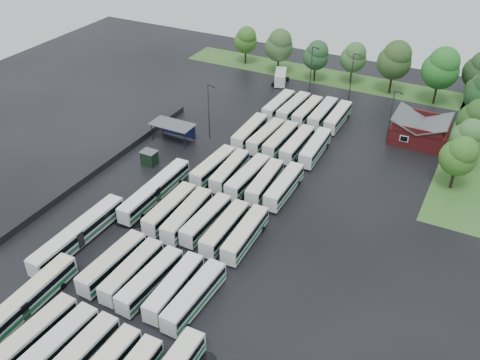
% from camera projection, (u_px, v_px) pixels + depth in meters
% --- Properties ---
extents(ground, '(160.00, 160.00, 0.00)m').
position_uv_depth(ground, '(190.00, 230.00, 78.59)').
color(ground, black).
rests_on(ground, ground).
extents(brick_building, '(10.07, 8.60, 5.39)m').
position_uv_depth(brick_building, '(420.00, 133.00, 100.07)').
color(brick_building, maroon).
rests_on(brick_building, ground).
extents(wash_shed, '(8.20, 4.20, 3.58)m').
position_uv_depth(wash_shed, '(174.00, 126.00, 99.91)').
color(wash_shed, '#2D2D30').
rests_on(wash_shed, ground).
extents(utility_hut, '(2.70, 2.20, 2.62)m').
position_uv_depth(utility_hut, '(149.00, 158.00, 93.44)').
color(utility_hut, black).
rests_on(utility_hut, ground).
extents(grass_strip_north, '(80.00, 10.00, 0.01)m').
position_uv_depth(grass_strip_north, '(343.00, 80.00, 125.90)').
color(grass_strip_north, '#366424').
rests_on(grass_strip_north, ground).
extents(grass_strip_east, '(10.00, 50.00, 0.01)m').
position_uv_depth(grass_strip_east, '(473.00, 153.00, 97.27)').
color(grass_strip_east, '#366424').
rests_on(grass_strip_east, ground).
extents(west_fence, '(0.10, 50.00, 1.20)m').
position_uv_depth(west_fence, '(106.00, 165.00, 92.73)').
color(west_fence, '#2D2D30').
rests_on(west_fence, ground).
extents(bus_r0c0, '(2.84, 11.14, 3.07)m').
position_uv_depth(bus_r0c0, '(35.00, 334.00, 60.28)').
color(bus_r0c0, silver).
rests_on(bus_r0c0, ground).
extents(bus_r0c1, '(2.98, 11.55, 3.19)m').
position_uv_depth(bus_r0c1, '(55.00, 347.00, 58.73)').
color(bus_r0c1, silver).
rests_on(bus_r0c1, ground).
extents(bus_r0c2, '(2.72, 11.42, 3.16)m').
position_uv_depth(bus_r0c2, '(77.00, 358.00, 57.53)').
color(bus_r0c2, silver).
rests_on(bus_r0c2, ground).
extents(bus_r1c0, '(2.81, 11.42, 3.16)m').
position_uv_depth(bus_r1c0, '(113.00, 263.00, 70.15)').
color(bus_r1c0, silver).
rests_on(bus_r1c0, ground).
extents(bus_r1c1, '(2.38, 11.03, 3.07)m').
position_uv_depth(bus_r1c1, '(132.00, 271.00, 68.91)').
color(bus_r1c1, silver).
rests_on(bus_r1c1, ground).
extents(bus_r1c2, '(2.86, 11.21, 3.09)m').
position_uv_depth(bus_r1c2, '(150.00, 280.00, 67.51)').
color(bus_r1c2, silver).
rests_on(bus_r1c2, ground).
extents(bus_r1c3, '(2.60, 11.03, 3.06)m').
position_uv_depth(bus_r1c3, '(174.00, 287.00, 66.50)').
color(bus_r1c3, silver).
rests_on(bus_r1c3, ground).
extents(bus_r1c4, '(2.69, 11.38, 3.15)m').
position_uv_depth(bus_r1c4, '(194.00, 296.00, 65.14)').
color(bus_r1c4, silver).
rests_on(bus_r1c4, ground).
extents(bus_r2c0, '(2.42, 11.31, 3.15)m').
position_uv_depth(bus_r2c0, '(170.00, 209.00, 80.21)').
color(bus_r2c0, silver).
rests_on(bus_r2c0, ground).
extents(bus_r2c1, '(2.95, 11.63, 3.21)m').
position_uv_depth(bus_r2c1, '(187.00, 215.00, 78.75)').
color(bus_r2c1, silver).
rests_on(bus_r2c1, ground).
extents(bus_r2c2, '(2.63, 11.02, 3.05)m').
position_uv_depth(bus_r2c2, '(206.00, 220.00, 78.03)').
color(bus_r2c2, silver).
rests_on(bus_r2c2, ground).
extents(bus_r2c3, '(2.53, 11.21, 3.11)m').
position_uv_depth(bus_r2c3, '(225.00, 228.00, 76.29)').
color(bus_r2c3, silver).
rests_on(bus_r2c3, ground).
extents(bus_r2c4, '(2.72, 11.26, 3.11)m').
position_uv_depth(bus_r2c4, '(245.00, 234.00, 75.17)').
color(bus_r2c4, silver).
rests_on(bus_r2c4, ground).
extents(bus_r3c0, '(2.88, 11.20, 3.09)m').
position_uv_depth(bus_r3c0, '(213.00, 166.00, 90.36)').
color(bus_r3c0, silver).
rests_on(bus_r3c0, ground).
extents(bus_r3c1, '(2.80, 11.05, 3.05)m').
position_uv_depth(bus_r3c1, '(230.00, 171.00, 89.23)').
color(bus_r3c1, silver).
rests_on(bus_r3c1, ground).
extents(bus_r3c2, '(2.87, 11.51, 3.18)m').
position_uv_depth(bus_r3c2, '(248.00, 177.00, 87.55)').
color(bus_r3c2, silver).
rests_on(bus_r3c2, ground).
extents(bus_r3c3, '(2.88, 11.17, 3.08)m').
position_uv_depth(bus_r3c3, '(265.00, 182.00, 86.37)').
color(bus_r3c3, silver).
rests_on(bus_r3c3, ground).
extents(bus_r3c4, '(2.51, 11.31, 3.14)m').
position_uv_depth(bus_r3c4, '(284.00, 186.00, 85.26)').
color(bus_r3c4, silver).
rests_on(bus_r3c4, ground).
extents(bus_r4c0, '(2.73, 11.49, 3.18)m').
position_uv_depth(bus_r4c0, '(250.00, 132.00, 100.57)').
color(bus_r4c0, silver).
rests_on(bus_r4c0, ground).
extents(bus_r4c1, '(2.85, 11.18, 3.09)m').
position_uv_depth(bus_r4c1, '(266.00, 136.00, 99.19)').
color(bus_r4c1, silver).
rests_on(bus_r4c1, ground).
extents(bus_r4c2, '(2.55, 11.08, 3.07)m').
position_uv_depth(bus_r4c2, '(281.00, 140.00, 98.13)').
color(bus_r4c2, silver).
rests_on(bus_r4c2, ground).
extents(bus_r4c3, '(2.41, 11.28, 3.14)m').
position_uv_depth(bus_r4c3, '(297.00, 144.00, 96.60)').
color(bus_r4c3, silver).
rests_on(bus_r4c3, ground).
extents(bus_r4c4, '(2.77, 11.40, 3.15)m').
position_uv_depth(bus_r4c4, '(315.00, 148.00, 95.60)').
color(bus_r4c4, silver).
rests_on(bus_r4c4, ground).
extents(bus_r5c0, '(2.68, 11.26, 3.12)m').
position_uv_depth(bus_r5c0, '(279.00, 105.00, 110.32)').
color(bus_r5c0, silver).
rests_on(bus_r5c0, ground).
extents(bus_r5c1, '(2.93, 11.53, 3.18)m').
position_uv_depth(bus_r5c1, '(294.00, 108.00, 109.24)').
color(bus_r5c1, silver).
rests_on(bus_r5c1, ground).
extents(bus_r5c2, '(2.64, 10.98, 3.04)m').
position_uv_depth(bus_r5c2, '(307.00, 111.00, 108.06)').
color(bus_r5c2, silver).
rests_on(bus_r5c2, ground).
extents(bus_r5c3, '(2.42, 11.31, 3.15)m').
position_uv_depth(bus_r5c3, '(323.00, 114.00, 107.07)').
color(bus_r5c3, silver).
rests_on(bus_r5c3, ground).
extents(bus_r5c4, '(2.46, 11.05, 3.07)m').
position_uv_depth(bus_r5c4, '(338.00, 117.00, 105.84)').
color(bus_r5c4, silver).
rests_on(bus_r5c4, ground).
extents(artic_bus_west_a, '(2.68, 16.44, 3.04)m').
position_uv_depth(artic_bus_west_a, '(24.00, 304.00, 64.19)').
color(artic_bus_west_a, silver).
rests_on(artic_bus_west_a, ground).
extents(artic_bus_west_b, '(2.38, 16.51, 3.06)m').
position_uv_depth(artic_bus_west_b, '(155.00, 190.00, 84.39)').
color(artic_bus_west_b, silver).
rests_on(artic_bus_west_b, ground).
extents(artic_bus_west_c, '(2.63, 17.18, 3.18)m').
position_uv_depth(artic_bus_west_c, '(79.00, 234.00, 75.10)').
color(artic_bus_west_c, silver).
rests_on(artic_bus_west_c, ground).
extents(minibus, '(4.47, 6.94, 2.84)m').
position_uv_depth(minibus, '(281.00, 77.00, 123.34)').
color(minibus, white).
rests_on(minibus, ground).
extents(tree_north_0, '(5.75, 5.75, 9.53)m').
position_uv_depth(tree_north_0, '(246.00, 40.00, 131.39)').
color(tree_north_0, '#2E2214').
rests_on(tree_north_0, ground).
extents(tree_north_1, '(6.65, 6.65, 11.02)m').
position_uv_depth(tree_north_1, '(279.00, 45.00, 125.32)').
color(tree_north_1, black).
rests_on(tree_north_1, ground).
extents(tree_north_2, '(5.94, 5.94, 9.83)m').
position_uv_depth(tree_north_2, '(317.00, 55.00, 121.90)').
color(tree_north_2, black).
rests_on(tree_north_2, ground).
extents(tree_north_3, '(5.95, 5.95, 9.85)m').
position_uv_depth(tree_north_3, '(354.00, 57.00, 120.74)').
color(tree_north_3, black).
rests_on(tree_north_3, ground).
extents(tree_north_4, '(7.39, 7.39, 12.24)m').
position_uv_depth(tree_north_4, '(395.00, 60.00, 115.12)').
color(tree_north_4, '#361E11').
rests_on(tree_north_4, ground).
extents(tree_north_5, '(7.71, 7.71, 12.77)m').
position_uv_depth(tree_north_5, '(442.00, 68.00, 110.28)').
color(tree_north_5, '#32221A').
rests_on(tree_north_5, ground).
extents(tree_east_0, '(5.87, 5.84, 9.68)m').
position_uv_depth(tree_east_0, '(460.00, 156.00, 84.48)').
color(tree_east_0, black).
rests_on(tree_east_0, ground).
extents(tree_east_1, '(5.62, 5.62, 9.30)m').
position_uv_depth(tree_east_1, '(469.00, 137.00, 90.21)').
color(tree_east_1, black).
rests_on(tree_east_1, ground).
extents(tree_east_2, '(6.31, 6.31, 10.45)m').
position_uv_depth(tree_east_2, '(477.00, 118.00, 94.31)').
color(tree_east_2, black).
rests_on(tree_east_2, ground).
extents(tree_east_4, '(4.99, 4.99, 8.26)m').
position_uv_depth(tree_east_4, '(479.00, 87.00, 109.07)').
color(tree_east_4, '#2F2315').
rests_on(tree_east_4, ground).
extents(lamp_post_ne, '(1.63, 0.32, 10.56)m').
position_uv_depth(lamp_post_ne, '(392.00, 114.00, 97.14)').
color(lamp_post_ne, '#2D2D30').
rests_on(lamp_post_ne, ground).
extents(lamp_post_nw, '(1.67, 0.33, 10.86)m').
position_uv_depth(lamp_post_nw, '(209.00, 108.00, 98.86)').
color(lamp_post_nw, '#2D2D30').
rests_on(lamp_post_nw, ground).
extents(lamp_post_back_w, '(1.68, 0.33, 10.88)m').
position_uv_depth(lamp_post_back_w, '(312.00, 67.00, 115.61)').
color(lamp_post_back_w, '#2D2D30').
rests_on(lamp_post_back_w, ground).
extents(lamp_post_back_e, '(1.69, 0.33, 10.98)m').
position_uv_depth(lamp_post_back_e, '(352.00, 75.00, 111.96)').
color(lamp_post_back_e, '#2D2D30').
rests_on(lamp_post_back_e, ground).
extents(puddle_0, '(5.60, 5.60, 0.01)m').
position_uv_depth(puddle_0, '(93.00, 337.00, 62.07)').
color(puddle_0, black).
rests_on(puddle_0, ground).
extents(puddle_2, '(7.75, 7.75, 0.01)m').
position_uv_depth(puddle_2, '(135.00, 213.00, 82.13)').
color(puddle_2, black).
rests_on(puddle_2, ground).
extents(puddle_3, '(4.11, 4.11, 0.01)m').
position_uv_depth(puddle_3, '(228.00, 247.00, 75.39)').
color(puddle_3, black).
rests_on(puddle_3, ground).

